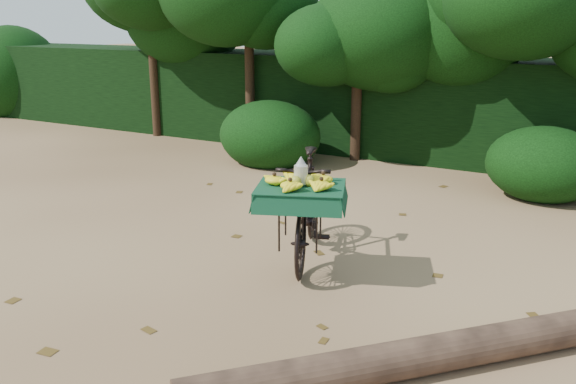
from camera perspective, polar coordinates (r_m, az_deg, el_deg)
The scene contains 7 objects.
ground at distance 5.88m, azimuth 2.24°, elevation -9.20°, with size 80.00×80.00×0.00m, color tan.
vendor_bicycle at distance 6.44m, azimuth 1.76°, elevation -1.26°, with size 1.33×2.02×1.16m.
fallen_log at distance 4.75m, azimuth 14.06°, elevation -14.37°, with size 0.28×0.28×3.90m, color brown.
hedge_backdrop at distance 11.42m, azimuth 16.79°, elevation 7.33°, with size 26.00×1.80×1.80m, color black.
tree_row at distance 10.70m, azimuth 12.84°, elevation 12.99°, with size 14.50×2.00×4.00m, color black, non-canonical shape.
bush_clumps at distance 9.48m, azimuth 16.85°, elevation 2.85°, with size 8.80×1.70×0.90m, color black, non-canonical shape.
leaf_litter at distance 6.42m, azimuth 4.88°, elevation -6.96°, with size 7.00×7.30×0.01m, color #4E3814, non-canonical shape.
Camera 1 is at (2.37, -4.76, 2.52)m, focal length 38.00 mm.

